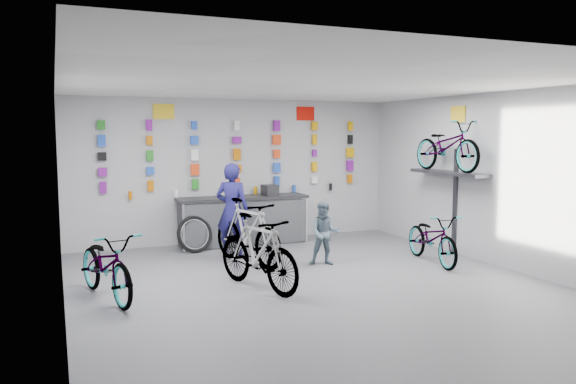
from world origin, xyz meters
name	(u,v)px	position (x,y,z in m)	size (l,w,h in m)	color
floor	(317,288)	(0.00, 0.00, 0.00)	(8.00, 8.00, 0.00)	#535358
ceiling	(319,84)	(0.00, 0.00, 3.00)	(8.00, 8.00, 0.00)	white
wall_back	(236,171)	(0.00, 4.00, 1.50)	(7.00, 7.00, 0.00)	#B7B7B9
wall_front	(532,233)	(0.00, -4.00, 1.50)	(7.00, 7.00, 0.00)	#B7B7B9
wall_left	(60,199)	(-3.50, 0.00, 1.50)	(8.00, 8.00, 0.00)	#B7B7B9
wall_right	(503,180)	(3.50, 0.00, 1.50)	(8.00, 8.00, 0.00)	#B7B7B9
counter	(243,221)	(0.00, 3.54, 0.49)	(2.70, 0.66, 1.00)	black
merch_wall	(236,157)	(-0.02, 3.93, 1.80)	(5.57, 0.08, 1.56)	#821496
wall_bracket	(449,177)	(3.33, 1.20, 1.46)	(0.39, 1.90, 2.00)	#333338
sign_left	(164,112)	(-1.50, 3.98, 2.72)	(0.42, 0.02, 0.30)	yellow
sign_right	(305,114)	(1.60, 3.98, 2.72)	(0.42, 0.02, 0.30)	red
sign_side	(458,114)	(3.48, 1.20, 2.65)	(0.02, 0.40, 0.30)	yellow
bike_left	(106,265)	(-2.94, 0.63, 0.48)	(0.64, 1.84, 0.97)	gray
bike_center	(258,252)	(-0.84, 0.28, 0.55)	(0.52, 1.84, 1.11)	gray
bike_right	(432,238)	(2.58, 0.68, 0.45)	(0.60, 1.71, 0.90)	gray
bike_service	(247,232)	(-0.49, 1.82, 0.58)	(0.54, 1.92, 1.15)	gray
bike_wall	(447,146)	(3.25, 1.20, 2.05)	(0.63, 1.80, 0.95)	gray
clerk	(232,211)	(-0.56, 2.44, 0.88)	(0.64, 0.42, 1.76)	#18164F
customer	(325,233)	(0.75, 1.27, 0.56)	(0.54, 0.42, 1.12)	slate
spare_wheel	(195,234)	(-1.11, 3.17, 0.35)	(0.76, 0.37, 0.72)	black
register	(270,190)	(0.59, 3.55, 1.11)	(0.28, 0.30, 0.22)	black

